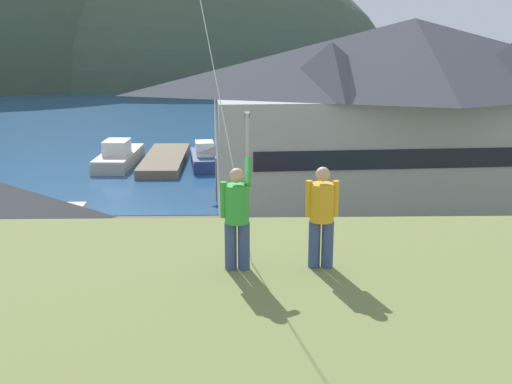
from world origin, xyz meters
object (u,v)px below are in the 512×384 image
(parked_car_mid_row_center, at_px, (129,353))
(parked_car_mid_row_far, at_px, (440,341))
(harbor_lodge, at_px, (410,107))
(wharf_dock, at_px, (165,160))
(person_kite_flyer, at_px, (237,215))
(moored_boat_outer_mooring, at_px, (204,158))
(person_companion, at_px, (322,214))
(storage_shed_waterside, at_px, (250,162))
(parking_light_pole, at_px, (247,176))
(parked_car_corner_spot, at_px, (307,264))
(moored_boat_wharfside, at_px, (119,156))

(parked_car_mid_row_center, xyz_separation_m, parked_car_mid_row_far, (9.92, 0.51, 0.00))
(harbor_lodge, bearing_deg, wharf_dock, 145.10)
(person_kite_flyer, bearing_deg, moored_boat_outer_mooring, 94.25)
(person_companion, bearing_deg, storage_shed_waterside, 91.47)
(storage_shed_waterside, height_order, parked_car_mid_row_far, storage_shed_waterside)
(parking_light_pole, height_order, person_kite_flyer, person_kite_flyer)
(moored_boat_outer_mooring, distance_m, person_companion, 40.35)
(wharf_dock, relative_size, parked_car_corner_spot, 2.62)
(parked_car_mid_row_center, height_order, person_kite_flyer, person_kite_flyer)
(parked_car_corner_spot, xyz_separation_m, person_companion, (-1.45, -15.06, 6.76))
(harbor_lodge, bearing_deg, storage_shed_waterside, 167.91)
(person_companion, bearing_deg, person_kite_flyer, -178.15)
(harbor_lodge, height_order, parked_car_corner_spot, harbor_lodge)
(harbor_lodge, relative_size, parking_light_pole, 3.77)
(parked_car_corner_spot, bearing_deg, parked_car_mid_row_center, -130.56)
(parked_car_corner_spot, bearing_deg, storage_shed_waterside, 97.97)
(wharf_dock, relative_size, moored_boat_outer_mooring, 1.75)
(person_kite_flyer, bearing_deg, person_companion, 1.85)
(moored_boat_outer_mooring, distance_m, parking_light_pole, 21.55)
(parked_car_mid_row_center, bearing_deg, parked_car_corner_spot, 49.44)
(harbor_lodge, distance_m, person_kite_flyer, 30.93)
(person_companion, bearing_deg, parked_car_mid_row_far, 58.32)
(wharf_dock, distance_m, moored_boat_wharfside, 3.74)
(storage_shed_waterside, relative_size, moored_boat_wharfside, 0.62)
(wharf_dock, bearing_deg, parked_car_mid_row_center, -85.15)
(moored_boat_outer_mooring, bearing_deg, harbor_lodge, -37.82)
(moored_boat_outer_mooring, xyz_separation_m, parked_car_corner_spot, (5.79, -24.43, 0.34))
(storage_shed_waterside, distance_m, parked_car_mid_row_far, 23.67)
(storage_shed_waterside, bearing_deg, harbor_lodge, -12.09)
(storage_shed_waterside, relative_size, parked_car_corner_spot, 1.19)
(parked_car_mid_row_center, relative_size, parked_car_mid_row_far, 1.01)
(person_kite_flyer, bearing_deg, moored_boat_wharfside, 103.87)
(parked_car_mid_row_center, bearing_deg, person_kite_flyer, -65.77)
(wharf_dock, xyz_separation_m, parked_car_mid_row_far, (12.73, -32.57, 0.71))
(parked_car_corner_spot, relative_size, person_companion, 2.49)
(parking_light_pole, bearing_deg, moored_boat_wharfside, 115.24)
(parked_car_mid_row_center, xyz_separation_m, parking_light_pole, (3.81, 10.80, 3.07))
(storage_shed_waterside, xyz_separation_m, person_companion, (0.80, -31.08, 5.69))
(parking_light_pole, bearing_deg, parked_car_mid_row_center, -109.45)
(parked_car_corner_spot, relative_size, parking_light_pole, 0.62)
(harbor_lodge, distance_m, wharf_dock, 21.43)
(parking_light_pole, distance_m, person_companion, 18.86)
(harbor_lodge, xyz_separation_m, parked_car_mid_row_far, (-4.20, -20.76, -5.03))
(moored_boat_wharfside, distance_m, parked_car_mid_row_center, 33.33)
(person_kite_flyer, relative_size, person_companion, 1.07)
(moored_boat_wharfside, bearing_deg, person_companion, -74.24)
(moored_boat_wharfside, height_order, parked_car_corner_spot, moored_boat_wharfside)
(parked_car_mid_row_center, relative_size, person_kite_flyer, 2.33)
(harbor_lodge, height_order, wharf_dock, harbor_lodge)
(parking_light_pole, bearing_deg, person_kite_flyer, -91.06)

